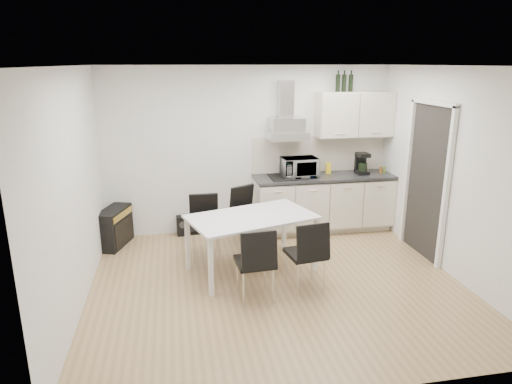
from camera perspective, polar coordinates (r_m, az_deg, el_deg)
ground at (r=5.75m, az=2.61°, el=-11.39°), size 4.50×4.50×0.00m
wall_back at (r=7.20m, az=-0.87°, el=5.21°), size 4.50×0.10×2.60m
wall_front at (r=3.47m, az=10.41°, el=-7.03°), size 4.50×0.10×2.60m
wall_left at (r=5.26m, az=-21.84°, el=0.02°), size 0.10×4.00×2.60m
wall_right at (r=6.19m, az=23.52°, el=2.10°), size 0.10×4.00×2.60m
ceiling at (r=5.11m, az=2.98°, el=15.48°), size 4.50×4.50×0.00m
doorway at (r=6.67m, az=20.43°, el=1.14°), size 0.08×1.04×2.10m
kitchenette at (r=7.34m, az=8.70°, el=1.48°), size 2.22×0.64×2.52m
dining_table at (r=5.84m, az=-0.56°, el=-3.67°), size 1.76×1.32×0.75m
chair_far_left at (r=6.33m, az=-6.37°, el=-4.48°), size 0.44×0.50×0.88m
chair_far_right at (r=6.73m, az=-0.78°, el=-3.15°), size 0.62×0.65×0.88m
chair_near_left at (r=5.25m, az=-0.16°, el=-8.84°), size 0.47×0.53×0.88m
chair_near_right at (r=5.49m, az=6.21°, el=-7.76°), size 0.50×0.55×0.88m
guitar_amp at (r=7.08m, az=-17.27°, el=-4.22°), size 0.50×0.74×0.57m
floor_speaker at (r=7.31m, az=-9.14°, el=-4.16°), size 0.19×0.17×0.31m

